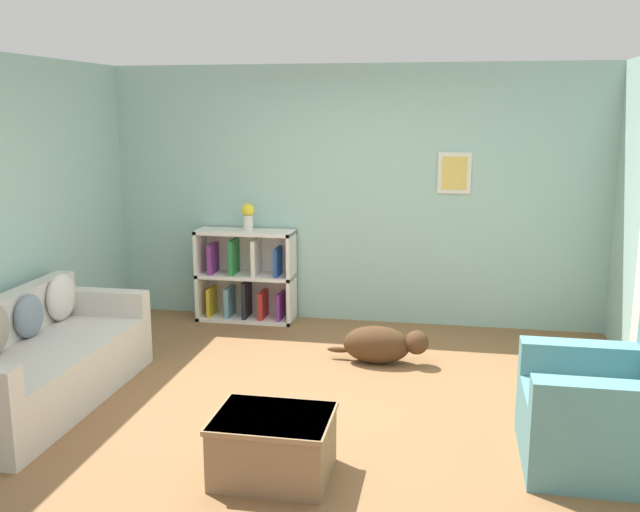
% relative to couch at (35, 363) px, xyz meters
% --- Properties ---
extents(ground_plane, '(14.00, 14.00, 0.00)m').
position_rel_couch_xyz_m(ground_plane, '(2.02, 0.35, -0.31)').
color(ground_plane, brown).
extents(wall_back, '(5.60, 0.13, 2.60)m').
position_rel_couch_xyz_m(wall_back, '(2.02, 2.59, 0.99)').
color(wall_back, '#93BCB2').
rests_on(wall_back, ground_plane).
extents(couch, '(0.85, 2.01, 0.82)m').
position_rel_couch_xyz_m(couch, '(0.00, 0.00, 0.00)').
color(couch, beige).
rests_on(couch, ground_plane).
extents(bookshelf, '(1.00, 0.35, 0.95)m').
position_rel_couch_xyz_m(bookshelf, '(0.94, 2.37, 0.14)').
color(bookshelf, silver).
rests_on(bookshelf, ground_plane).
extents(recliner_chair, '(0.93, 0.89, 1.04)m').
position_rel_couch_xyz_m(recliner_chair, '(4.03, -0.21, 0.05)').
color(recliner_chair, slate).
rests_on(recliner_chair, ground_plane).
extents(coffee_table, '(0.70, 0.56, 0.39)m').
position_rel_couch_xyz_m(coffee_table, '(2.02, -0.74, -0.10)').
color(coffee_table, '#846647').
rests_on(coffee_table, ground_plane).
extents(dog, '(0.89, 0.30, 0.33)m').
position_rel_couch_xyz_m(dog, '(2.46, 1.32, -0.14)').
color(dog, '#472D19').
rests_on(dog, ground_plane).
extents(vase, '(0.13, 0.13, 0.28)m').
position_rel_couch_xyz_m(vase, '(0.98, 2.35, 0.80)').
color(vase, silver).
rests_on(vase, bookshelf).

